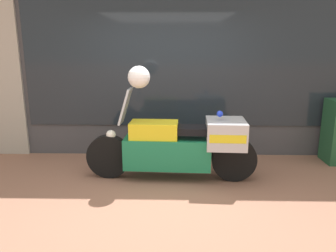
% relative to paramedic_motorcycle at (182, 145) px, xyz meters
% --- Properties ---
extents(ground_plane, '(60.00, 60.00, 0.00)m').
position_rel_paramedic_motorcycle_xyz_m(ground_plane, '(-0.25, -0.67, -0.52)').
color(ground_plane, '#8E604C').
extents(shop_building, '(6.91, 0.55, 3.54)m').
position_rel_paramedic_motorcycle_xyz_m(shop_building, '(-0.69, 1.32, 1.26)').
color(shop_building, '#424247').
rests_on(shop_building, ground).
extents(window_display, '(5.51, 0.30, 1.88)m').
position_rel_paramedic_motorcycle_xyz_m(window_display, '(0.15, 1.36, -0.07)').
color(window_display, slate).
rests_on(window_display, ground).
extents(paramedic_motorcycle, '(2.49, 0.65, 1.34)m').
position_rel_paramedic_motorcycle_xyz_m(paramedic_motorcycle, '(0.00, 0.00, 0.00)').
color(paramedic_motorcycle, black).
rests_on(paramedic_motorcycle, ground).
extents(white_helmet, '(0.31, 0.31, 0.31)m').
position_rel_paramedic_motorcycle_xyz_m(white_helmet, '(-0.60, 0.03, 0.97)').
color(white_helmet, white).
rests_on(white_helmet, paramedic_motorcycle).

